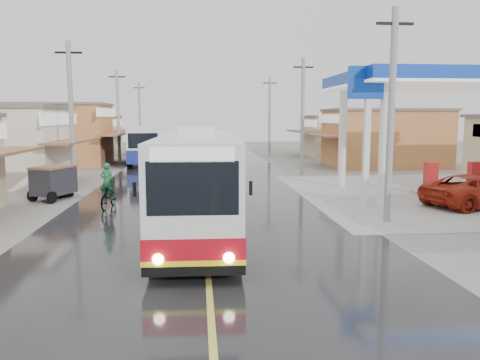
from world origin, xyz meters
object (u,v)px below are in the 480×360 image
(tricycle_near, at_px, (53,181))
(tyre_stack, at_px, (65,193))
(second_bus, at_px, (143,144))
(jeepney, at_px, (478,190))
(coach_bus, at_px, (198,181))
(cyclist, at_px, (108,193))

(tricycle_near, height_order, tyre_stack, tricycle_near)
(second_bus, bearing_deg, jeepney, -57.34)
(coach_bus, xyz_separation_m, second_bus, (-4.73, 24.40, -0.07))
(jeepney, xyz_separation_m, tyre_stack, (-19.31, 4.33, -0.51))
(second_bus, relative_size, jeepney, 1.86)
(tricycle_near, bearing_deg, cyclist, -15.05)
(tricycle_near, bearing_deg, tyre_stack, 95.15)
(tyre_stack, bearing_deg, coach_bus, -48.60)
(coach_bus, distance_m, jeepney, 13.04)
(cyclist, distance_m, tyre_stack, 4.33)
(second_bus, bearing_deg, tricycle_near, -104.11)
(coach_bus, xyz_separation_m, cyclist, (-3.97, 4.35, -1.10))
(jeepney, relative_size, cyclist, 2.56)
(jeepney, bearing_deg, tyre_stack, 59.62)
(second_bus, height_order, tyre_stack, second_bus)
(jeepney, height_order, cyclist, cyclist)
(jeepney, distance_m, tyre_stack, 19.79)
(coach_bus, height_order, tricycle_near, coach_bus)
(cyclist, height_order, tricycle_near, cyclist)
(jeepney, bearing_deg, second_bus, 21.62)
(second_bus, xyz_separation_m, tricycle_near, (-2.30, -17.67, -0.75))
(jeepney, distance_m, cyclist, 16.57)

